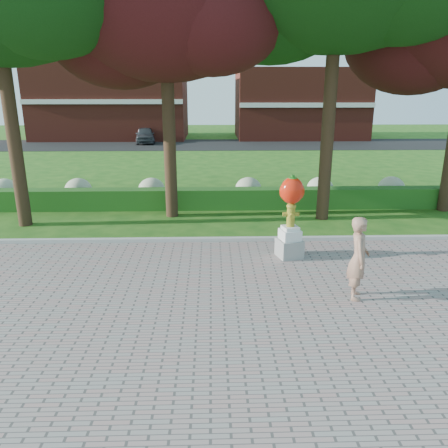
% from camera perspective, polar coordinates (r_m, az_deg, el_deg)
% --- Properties ---
extents(ground, '(100.00, 100.00, 0.00)m').
position_cam_1_polar(ground, '(10.70, 1.27, -7.75)').
color(ground, '#1B4E13').
rests_on(ground, ground).
extents(walkway, '(40.00, 14.00, 0.04)m').
position_cam_1_polar(walkway, '(7.26, 2.94, -21.01)').
color(walkway, gray).
rests_on(walkway, ground).
extents(curb, '(40.00, 0.18, 0.15)m').
position_cam_1_polar(curb, '(13.45, 0.64, -2.08)').
color(curb, '#ADADA5').
rests_on(curb, ground).
extents(lawn_hedge, '(24.00, 0.70, 0.80)m').
position_cam_1_polar(lawn_hedge, '(17.19, 0.13, 3.34)').
color(lawn_hedge, '#254F16').
rests_on(lawn_hedge, ground).
extents(hydrangea_row, '(20.10, 1.10, 0.99)m').
position_cam_1_polar(hydrangea_row, '(18.16, 1.84, 4.56)').
color(hydrangea_row, '#9CA37D').
rests_on(hydrangea_row, ground).
extents(street, '(50.00, 8.00, 0.02)m').
position_cam_1_polar(street, '(37.96, -0.85, 10.35)').
color(street, black).
rests_on(street, ground).
extents(building_left, '(14.00, 8.00, 7.00)m').
position_cam_1_polar(building_left, '(44.72, -14.39, 15.35)').
color(building_left, maroon).
rests_on(building_left, ground).
extents(building_right, '(12.00, 8.00, 6.40)m').
position_cam_1_polar(building_right, '(44.53, 9.75, 15.23)').
color(building_right, maroon).
rests_on(building_right, ground).
extents(tree_mid_left, '(8.25, 7.04, 10.69)m').
position_cam_1_polar(tree_mid_left, '(16.10, -8.17, 26.99)').
color(tree_mid_left, black).
rests_on(tree_mid_left, ground).
extents(hydrant_sculpture, '(0.76, 0.76, 2.31)m').
position_cam_1_polar(hydrant_sculpture, '(11.98, 8.73, 1.24)').
color(hydrant_sculpture, gray).
rests_on(hydrant_sculpture, walkway).
extents(woman, '(0.60, 0.77, 1.87)m').
position_cam_1_polar(woman, '(10.02, 17.16, -4.27)').
color(woman, '#9F725B').
rests_on(woman, walkway).
extents(parked_car, '(2.15, 4.17, 1.36)m').
position_cam_1_polar(parked_car, '(39.61, -10.27, 11.37)').
color(parked_car, '#42454A').
rests_on(parked_car, street).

